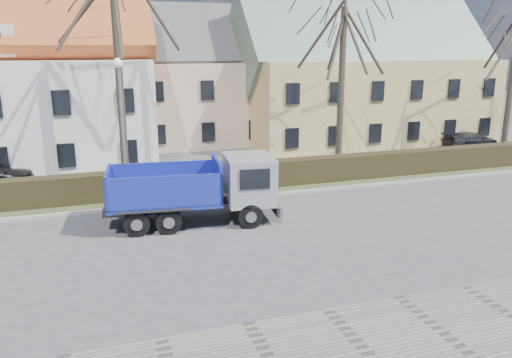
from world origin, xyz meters
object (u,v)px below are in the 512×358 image
object	(u,v)px
dump_truck	(187,190)
parked_car_b	(471,140)
cart_frame	(129,204)
streetlight	(123,128)

from	to	relation	value
dump_truck	parked_car_b	xyz separation A→B (m)	(21.63, 8.96, -0.80)
dump_truck	cart_frame	bearing A→B (deg)	136.66
dump_truck	cart_frame	world-z (taller)	dump_truck
streetlight	cart_frame	bearing A→B (deg)	-92.21
cart_frame	dump_truck	bearing A→B (deg)	-49.62
streetlight	parked_car_b	distance (m)	24.16
cart_frame	parked_car_b	world-z (taller)	parked_car_b
streetlight	cart_frame	xyz separation A→B (m)	(-0.09, -2.45, -2.97)
cart_frame	parked_car_b	distance (m)	24.63
streetlight	parked_car_b	bearing A→B (deg)	9.61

